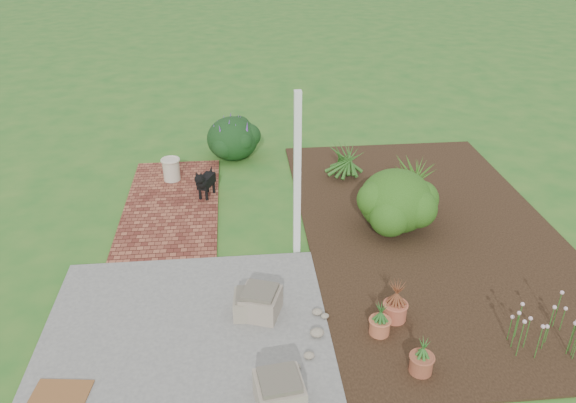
{
  "coord_description": "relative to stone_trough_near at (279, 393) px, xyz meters",
  "views": [
    {
      "loc": [
        -0.52,
        -6.96,
        4.7
      ],
      "look_at": [
        0.2,
        0.4,
        0.7
      ],
      "focal_mm": 35.0,
      "sensor_mm": 36.0,
      "label": 1
    }
  ],
  "objects": [
    {
      "name": "agapanthus_clump_front",
      "position": [
        1.69,
        5.33,
        0.22
      ],
      "size": [
        0.99,
        0.99,
        0.78
      ],
      "primitive_type": null,
      "rotation": [
        0.0,
        0.0,
        -0.13
      ],
      "color": "#1A3C0D",
      "rests_on": "garden_bed"
    },
    {
      "name": "terracotta_pot_small_right",
      "position": [
        1.61,
        0.32,
        -0.06
      ],
      "size": [
        0.26,
        0.26,
        0.22
      ],
      "primitive_type": "cylinder",
      "rotation": [
        0.0,
        0.0,
        -0.01
      ],
      "color": "brown",
      "rests_on": "garden_bed"
    },
    {
      "name": "veranda_post",
      "position": [
        0.51,
        2.92,
        1.05
      ],
      "size": [
        0.1,
        0.1,
        2.5
      ],
      "primitive_type": "cube",
      "color": "white",
      "rests_on": "ground"
    },
    {
      "name": "brick_path",
      "position": [
        -1.49,
        4.57,
        -0.18
      ],
      "size": [
        1.6,
        3.5,
        0.04
      ],
      "primitive_type": "cube",
      "color": "#5C251D",
      "rests_on": "ground"
    },
    {
      "name": "coir_doormat",
      "position": [
        -2.32,
        0.36,
        -0.15
      ],
      "size": [
        0.65,
        0.46,
        0.02
      ],
      "primitive_type": "cube",
      "rotation": [
        0.0,
        0.0,
        -0.13
      ],
      "color": "brown",
      "rests_on": "concrete_patio"
    },
    {
      "name": "black_dog",
      "position": [
        -0.91,
        4.74,
        0.15
      ],
      "size": [
        0.35,
        0.58,
        0.53
      ],
      "rotation": [
        0.0,
        0.0,
        -0.41
      ],
      "color": "black",
      "rests_on": "brick_path"
    },
    {
      "name": "purple_flowering_bush",
      "position": [
        -0.4,
        6.52,
        0.24
      ],
      "size": [
        1.09,
        1.09,
        0.88
      ],
      "primitive_type": "ellipsoid",
      "rotation": [
        0.0,
        0.0,
        -0.06
      ],
      "color": "black",
      "rests_on": "ground"
    },
    {
      "name": "terracotta_pot_small_left",
      "position": [
        1.3,
        0.99,
        -0.07
      ],
      "size": [
        0.32,
        0.32,
        0.21
      ],
      "primitive_type": "cylinder",
      "rotation": [
        0.0,
        0.0,
        0.37
      ],
      "color": "#B55F3D",
      "rests_on": "garden_bed"
    },
    {
      "name": "concrete_patio",
      "position": [
        -1.04,
        1.07,
        -0.18
      ],
      "size": [
        3.5,
        3.5,
        0.04
      ],
      "primitive_type": "cube",
      "color": "slate",
      "rests_on": "ground"
    },
    {
      "name": "terracotta_pot_bronze",
      "position": [
        1.56,
        1.23,
        -0.05
      ],
      "size": [
        0.38,
        0.38,
        0.24
      ],
      "primitive_type": "cylinder",
      "rotation": [
        0.0,
        0.0,
        0.37
      ],
      "color": "#AF543B",
      "rests_on": "garden_bed"
    },
    {
      "name": "ground",
      "position": [
        0.21,
        2.82,
        -0.2
      ],
      "size": [
        80.0,
        80.0,
        0.0
      ],
      "primitive_type": "plane",
      "color": "#246720",
      "rests_on": "ground"
    },
    {
      "name": "pink_flower_patch",
      "position": [
        3.13,
        0.62,
        0.11
      ],
      "size": [
        0.97,
        0.97,
        0.56
      ],
      "primitive_type": null,
      "rotation": [
        0.0,
        0.0,
        0.12
      ],
      "color": "#113D0F",
      "rests_on": "garden_bed"
    },
    {
      "name": "agapanthus_clump_back",
      "position": [
        2.61,
        4.18,
        0.33
      ],
      "size": [
        1.36,
        1.36,
        1.01
      ],
      "primitive_type": null,
      "rotation": [
        0.0,
        0.0,
        0.24
      ],
      "color": "#17430F",
      "rests_on": "garden_bed"
    },
    {
      "name": "stone_trough_near",
      "position": [
        0.0,
        0.0,
        0.0
      ],
      "size": [
        0.54,
        0.54,
        0.32
      ],
      "primitive_type": "cube",
      "rotation": [
        0.0,
        0.0,
        0.13
      ],
      "color": "gray",
      "rests_on": "concrete_patio"
    },
    {
      "name": "cream_ceramic_urn",
      "position": [
        -1.56,
        5.51,
        0.04
      ],
      "size": [
        0.41,
        0.41,
        0.41
      ],
      "primitive_type": "cylinder",
      "rotation": [
        0.0,
        0.0,
        0.41
      ],
      "color": "beige",
      "rests_on": "brick_path"
    },
    {
      "name": "garden_bed",
      "position": [
        2.71,
        3.32,
        -0.19
      ],
      "size": [
        4.0,
        7.0,
        0.03
      ],
      "primitive_type": "cube",
      "color": "black",
      "rests_on": "ground"
    },
    {
      "name": "evergreen_shrub",
      "position": [
        2.14,
        3.45,
        0.33
      ],
      "size": [
        1.47,
        1.47,
        0.99
      ],
      "primitive_type": "ellipsoid",
      "rotation": [
        0.0,
        0.0,
        0.31
      ],
      "color": "#123A0A",
      "rests_on": "garden_bed"
    },
    {
      "name": "stone_trough_far",
      "position": [
        -0.12,
        1.49,
        -0.0
      ],
      "size": [
        0.61,
        0.61,
        0.32
      ],
      "primitive_type": "cube",
      "rotation": [
        0.0,
        0.0,
        -0.34
      ],
      "color": "gray",
      "rests_on": "concrete_patio"
    },
    {
      "name": "stone_trough_mid",
      "position": [
        -0.25,
        1.49,
        -0.03
      ],
      "size": [
        0.44,
        0.44,
        0.27
      ],
      "primitive_type": "cube",
      "rotation": [
        0.0,
        0.0,
        -0.07
      ],
      "color": "gray",
      "rests_on": "concrete_patio"
    }
  ]
}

